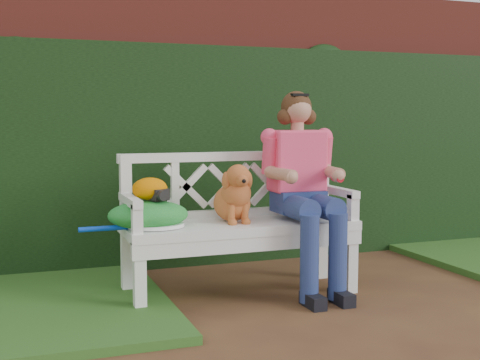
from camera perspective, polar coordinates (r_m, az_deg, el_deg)
name	(u,v)px	position (r m, az deg, el deg)	size (l,w,h in m)	color
ground	(380,317)	(3.88, 12.30, -11.78)	(60.00, 60.00, 0.00)	#462A1D
brick_wall	(259,124)	(5.41, 1.69, 5.04)	(10.00, 0.30, 2.20)	maroon
ivy_hedge	(269,155)	(5.21, 2.58, 2.26)	(10.00, 0.18, 1.70)	#183613
garden_bench	(240,258)	(4.20, 0.00, -6.94)	(1.58, 0.60, 0.48)	white
seated_woman	(299,196)	(4.27, 5.31, -1.42)	(0.53, 0.71, 1.26)	#FD5254
dog	(233,192)	(4.12, -0.60, -1.10)	(0.25, 0.35, 0.38)	#B56A3C
tennis_racket	(151,226)	(3.93, -7.94, -4.05)	(0.66, 0.28, 0.03)	white
green_bag	(148,214)	(3.96, -8.16, -3.01)	(0.49, 0.38, 0.17)	green
camera_item	(159,195)	(3.93, -7.21, -1.29)	(0.11, 0.08, 0.07)	black
baseball_glove	(150,189)	(3.95, -8.02, -0.78)	(0.22, 0.16, 0.14)	#D27000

